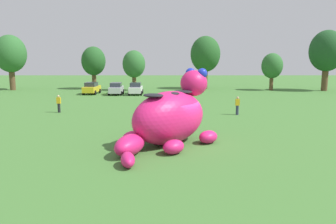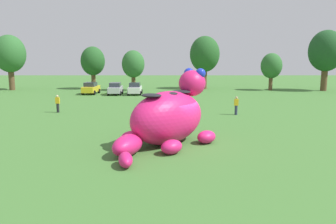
% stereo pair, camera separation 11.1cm
% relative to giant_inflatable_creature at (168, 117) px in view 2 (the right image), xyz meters
% --- Properties ---
extents(ground_plane, '(160.00, 160.00, 0.00)m').
position_rel_giant_inflatable_creature_xyz_m(ground_plane, '(1.19, 0.18, -1.68)').
color(ground_plane, '#427533').
extents(giant_inflatable_creature, '(6.49, 8.51, 4.59)m').
position_rel_giant_inflatable_creature_xyz_m(giant_inflatable_creature, '(0.00, 0.00, 0.00)').
color(giant_inflatable_creature, '#E01E6B').
rests_on(giant_inflatable_creature, ground).
extents(car_yellow, '(2.13, 4.19, 1.72)m').
position_rel_giant_inflatable_creature_xyz_m(car_yellow, '(-11.31, 28.26, -0.82)').
color(car_yellow, yellow).
rests_on(car_yellow, ground).
extents(car_silver, '(2.01, 4.14, 1.72)m').
position_rel_giant_inflatable_creature_xyz_m(car_silver, '(-7.59, 27.49, -0.82)').
color(car_silver, '#B7BABF').
rests_on(car_silver, ground).
extents(car_white, '(1.96, 4.11, 1.72)m').
position_rel_giant_inflatable_creature_xyz_m(car_white, '(-4.76, 27.47, -0.82)').
color(car_white, white).
rests_on(car_white, ground).
extents(tree_far_left, '(5.03, 5.03, 8.92)m').
position_rel_giant_inflatable_creature_xyz_m(tree_far_left, '(-25.65, 34.18, 4.16)').
color(tree_far_left, brown).
rests_on(tree_far_left, ground).
extents(tree_left, '(4.01, 4.01, 7.12)m').
position_rel_giant_inflatable_creature_xyz_m(tree_left, '(-12.65, 36.09, 2.98)').
color(tree_left, brown).
rests_on(tree_left, ground).
extents(tree_mid_left, '(3.63, 3.63, 6.44)m').
position_rel_giant_inflatable_creature_xyz_m(tree_mid_left, '(-5.58, 33.46, 2.54)').
color(tree_mid_left, brown).
rests_on(tree_mid_left, ground).
extents(tree_centre_left, '(4.99, 4.99, 8.86)m').
position_rel_giant_inflatable_creature_xyz_m(tree_centre_left, '(6.19, 36.32, 4.12)').
color(tree_centre_left, brown).
rests_on(tree_centre_left, ground).
extents(tree_centre, '(3.39, 3.39, 6.01)m').
position_rel_giant_inflatable_creature_xyz_m(tree_centre, '(16.74, 33.79, 2.25)').
color(tree_centre, brown).
rests_on(tree_centre, ground).
extents(tree_centre_right, '(5.40, 5.40, 9.58)m').
position_rel_giant_inflatable_creature_xyz_m(tree_centre_right, '(25.03, 32.96, 4.59)').
color(tree_centre_right, brown).
rests_on(tree_centre_right, ground).
extents(spectator_near_inflatable, '(0.38, 0.26, 1.71)m').
position_rel_giant_inflatable_creature_xyz_m(spectator_near_inflatable, '(-10.70, 11.68, -0.83)').
color(spectator_near_inflatable, black).
rests_on(spectator_near_inflatable, ground).
extents(spectator_mid_field, '(0.38, 0.26, 1.71)m').
position_rel_giant_inflatable_creature_xyz_m(spectator_mid_field, '(6.36, 10.36, -0.83)').
color(spectator_mid_field, '#2D334C').
rests_on(spectator_mid_field, ground).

